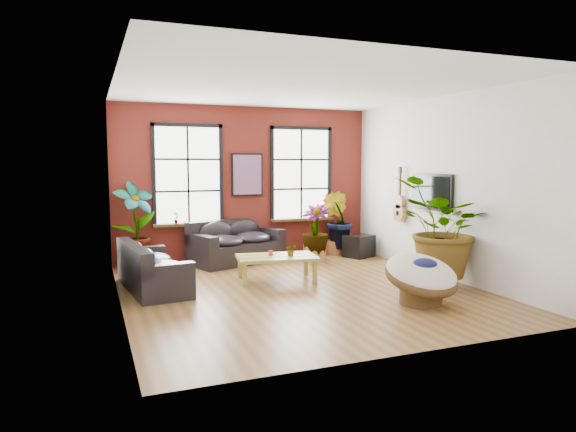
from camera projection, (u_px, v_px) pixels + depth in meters
The scene contains 19 objects.
room at pixel (297, 190), 8.96m from camera, with size 6.04×6.54×3.54m.
sofa_back at pixel (235, 243), 11.47m from camera, with size 2.27×1.64×0.94m.
sofa_left at pixel (150, 269), 9.00m from camera, with size 1.11×2.17×0.82m.
coffee_table at pixel (277, 259), 9.69m from camera, with size 1.59×1.06×0.57m.
papasan_chair at pixel (421, 276), 8.06m from camera, with size 1.23×1.25×0.87m.
poster at pixel (247, 175), 11.75m from camera, with size 0.74×0.06×0.98m.
tv_wall_unit at pixel (422, 196), 10.45m from camera, with size 0.13×1.86×1.20m.
media_box at pixel (359, 246), 12.13m from camera, with size 0.79×0.74×0.53m.
pot_back_left at pixel (138, 260), 10.81m from camera, with size 0.66×0.66×0.37m.
pot_back_right at pixel (335, 247), 12.50m from camera, with size 0.50×0.50×0.34m.
pot_right_wall at pixel (441, 278), 9.17m from camera, with size 0.61×0.61×0.35m.
pot_mid at pixel (315, 252), 11.73m from camera, with size 0.55×0.55×0.38m.
floor_plant_back_left at pixel (136, 221), 10.74m from camera, with size 0.90×0.61×1.71m, color #144D17.
floor_plant_back_right at pixel (337, 220), 12.43m from camera, with size 0.76×0.62×1.39m, color #144D17.
floor_plant_right_wall at pixel (443, 228), 9.11m from camera, with size 1.64×1.42×1.82m, color #144D17.
floor_plant_mid at pixel (315, 230), 11.65m from camera, with size 0.64×0.64×1.14m, color #144D17.
table_plant at pixel (291, 250), 9.66m from camera, with size 0.21×0.18×0.24m, color #144D17.
sill_plant_left at pixel (176, 217), 11.20m from camera, with size 0.14×0.10×0.27m, color #144D17.
sill_plant_right at pixel (315, 212), 12.41m from camera, with size 0.15×0.15×0.27m, color #144D17.
Camera 1 is at (-3.40, -8.14, 2.24)m, focal length 32.00 mm.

